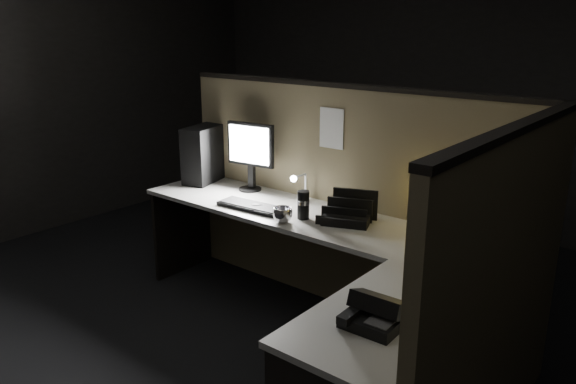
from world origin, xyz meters
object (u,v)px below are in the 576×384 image
Objects in this scene: pc_tower at (205,154)px; desk_phone at (374,313)px; lava_lamp at (423,207)px; monitor at (251,150)px; keyboard at (252,207)px.

pc_tower is 2.38m from desk_phone.
pc_tower reaches higher than desk_phone.
monitor is at bearing 179.13° from lava_lamp.
pc_tower reaches higher than lava_lamp.
desk_phone is at bearing -33.90° from keyboard.
lava_lamp is at bearing -8.18° from monitor.
desk_phone is at bearing -40.45° from monitor.
pc_tower is 1.81m from lava_lamp.
monitor reaches higher than keyboard.
desk_phone is (0.32, -1.08, -0.11)m from lava_lamp.
lava_lamp is 1.13m from desk_phone.
monitor is 2.03× the size of desk_phone.
monitor is 0.52m from keyboard.
keyboard is 1.59m from desk_phone.
keyboard is at bearing 148.57° from desk_phone.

